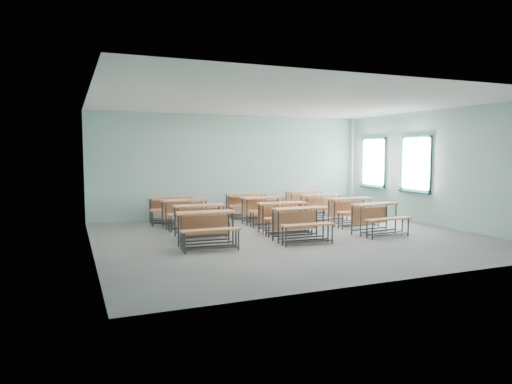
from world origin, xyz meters
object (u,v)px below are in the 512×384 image
desk_unit_r2c0 (186,209)px  desk_unit_r3c2 (306,199)px  desk_unit_r0c2 (377,214)px  desk_unit_r3c0 (171,205)px  desk_unit_r0c1 (300,219)px  desk_unit_r1c2 (352,207)px  desk_unit_r2c2 (322,203)px  desk_unit_r3c1 (247,202)px  desk_unit_r1c1 (284,213)px  desk_unit_r1c0 (200,216)px  desk_unit_r0c0 (207,224)px  desk_unit_r2c1 (265,206)px

desk_unit_r2c0 → desk_unit_r3c2: bearing=8.5°
desk_unit_r0c2 → desk_unit_r3c0: bearing=134.6°
desk_unit_r0c1 → desk_unit_r1c2: 2.75m
desk_unit_r2c2 → desk_unit_r3c1: 2.29m
desk_unit_r1c1 → desk_unit_r2c0: bearing=146.4°
desk_unit_r2c0 → desk_unit_r2c2: same height
desk_unit_r3c1 → desk_unit_r1c0: bearing=-124.9°
desk_unit_r0c2 → desk_unit_r0c1: bearing=176.5°
desk_unit_r1c1 → desk_unit_r3c2: 3.49m
desk_unit_r2c0 → desk_unit_r3c0: bearing=94.8°
desk_unit_r0c2 → desk_unit_r1c2: (0.18, 1.37, 0.00)m
desk_unit_r1c0 → desk_unit_r0c0: bearing=-99.7°
desk_unit_r2c0 → desk_unit_r3c1: (2.13, 1.00, 0.00)m
desk_unit_r1c0 → desk_unit_r2c2: 4.22m
desk_unit_r2c0 → desk_unit_r3c1: same height
desk_unit_r1c0 → desk_unit_r1c1: bearing=-8.6°
desk_unit_r1c2 → desk_unit_r3c1: same height
desk_unit_r1c0 → desk_unit_r3c1: same height
desk_unit_r0c1 → desk_unit_r1c0: same height
desk_unit_r0c2 → desk_unit_r2c0: size_ratio=0.99×
desk_unit_r2c1 → desk_unit_r3c1: bearing=91.8°
desk_unit_r0c2 → desk_unit_r2c1: bearing=122.6°
desk_unit_r0c2 → desk_unit_r3c1: bearing=113.7°
desk_unit_r1c0 → desk_unit_r0c1: bearing=-36.3°
desk_unit_r1c0 → desk_unit_r3c0: same height
desk_unit_r0c2 → desk_unit_r2c1: 3.19m
desk_unit_r2c0 → desk_unit_r3c2: size_ratio=1.03×
desk_unit_r0c1 → desk_unit_r2c0: 3.41m
desk_unit_r1c2 → desk_unit_r2c0: (-4.33, 1.35, 0.00)m
desk_unit_r2c0 → desk_unit_r3c0: size_ratio=1.03×
desk_unit_r1c1 → desk_unit_r2c2: 2.48m
desk_unit_r2c2 → desk_unit_r3c1: bearing=145.3°
desk_unit_r2c2 → desk_unit_r1c1: bearing=-147.1°
desk_unit_r2c2 → desk_unit_r0c2: bearing=-92.3°
desk_unit_r1c2 → desk_unit_r1c1: bearing=-169.5°
desk_unit_r3c0 → desk_unit_r3c1: bearing=3.3°
desk_unit_r0c1 → desk_unit_r0c2: bearing=3.6°
desk_unit_r0c2 → desk_unit_r3c2: same height
desk_unit_r1c2 → desk_unit_r0c2: bearing=-94.9°
desk_unit_r1c0 → desk_unit_r2c0: same height
desk_unit_r1c0 → desk_unit_r2c2: (4.06, 1.17, 0.00)m
desk_unit_r0c2 → desk_unit_r1c0: (-4.12, 1.37, 0.00)m
desk_unit_r0c1 → desk_unit_r2c1: size_ratio=1.00×
desk_unit_r2c1 → desk_unit_r3c0: (-2.41, 1.20, 0.00)m
desk_unit_r1c1 → desk_unit_r3c0: same height
desk_unit_r0c1 → desk_unit_r2c0: same height
desk_unit_r3c1 → desk_unit_r1c2: bearing=-40.0°
desk_unit_r2c0 → desk_unit_r3c0: same height
desk_unit_r2c0 → desk_unit_r0c2: bearing=-39.4°
desk_unit_r1c1 → desk_unit_r3c0: size_ratio=1.01×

